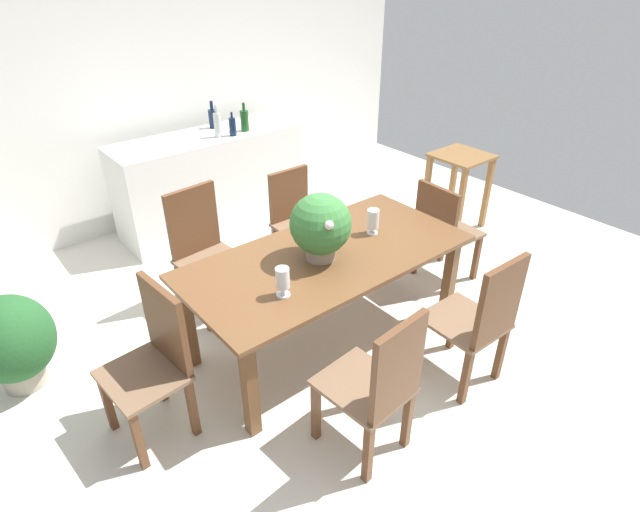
% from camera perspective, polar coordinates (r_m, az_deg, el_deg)
% --- Properties ---
extents(ground_plane, '(7.04, 7.04, 0.00)m').
position_cam_1_polar(ground_plane, '(4.03, -0.64, -8.01)').
color(ground_plane, silver).
extents(back_wall, '(6.40, 0.10, 2.60)m').
position_cam_1_polar(back_wall, '(5.56, -18.54, 16.60)').
color(back_wall, white).
rests_on(back_wall, ground).
extents(dining_table, '(2.01, 0.98, 0.74)m').
position_cam_1_polar(dining_table, '(3.56, 0.80, -1.09)').
color(dining_table, brown).
rests_on(dining_table, ground).
extents(chair_near_left, '(0.45, 0.51, 1.00)m').
position_cam_1_polar(chair_near_left, '(2.84, 6.58, -13.93)').
color(chair_near_left, brown).
rests_on(chair_near_left, ground).
extents(chair_foot_end, '(0.46, 0.48, 0.91)m').
position_cam_1_polar(chair_foot_end, '(4.45, 13.45, 3.04)').
color(chair_foot_end, brown).
rests_on(chair_foot_end, ground).
extents(chair_far_right, '(0.43, 0.47, 0.92)m').
position_cam_1_polar(chair_far_right, '(4.53, -2.57, 4.33)').
color(chair_far_right, brown).
rests_on(chair_far_right, ground).
extents(chair_head_end, '(0.45, 0.50, 0.97)m').
position_cam_1_polar(chair_head_end, '(3.13, -17.81, -10.48)').
color(chair_head_end, brown).
rests_on(chair_head_end, ground).
extents(chair_far_left, '(0.51, 0.49, 1.00)m').
position_cam_1_polar(chair_far_left, '(4.10, -12.92, 1.16)').
color(chair_far_left, brown).
rests_on(chair_far_left, ground).
extents(chair_near_right, '(0.45, 0.48, 1.00)m').
position_cam_1_polar(chair_near_right, '(3.40, 17.37, -6.58)').
color(chair_near_right, brown).
rests_on(chair_near_right, ground).
extents(flower_centerpiece, '(0.41, 0.41, 0.46)m').
position_cam_1_polar(flower_centerpiece, '(3.35, 0.05, 3.41)').
color(flower_centerpiece, gray).
rests_on(flower_centerpiece, dining_table).
extents(crystal_vase_left, '(0.09, 0.09, 0.19)m').
position_cam_1_polar(crystal_vase_left, '(3.05, -4.18, -2.64)').
color(crystal_vase_left, silver).
rests_on(crystal_vase_left, dining_table).
extents(crystal_vase_center_near, '(0.09, 0.09, 0.19)m').
position_cam_1_polar(crystal_vase_center_near, '(3.74, 5.91, 4.01)').
color(crystal_vase_center_near, silver).
rests_on(crystal_vase_center_near, dining_table).
extents(wine_glass, '(0.06, 0.06, 0.13)m').
position_cam_1_polar(wine_glass, '(3.83, 1.30, 4.55)').
color(wine_glass, silver).
rests_on(wine_glass, dining_table).
extents(kitchen_counter, '(1.90, 0.62, 0.97)m').
position_cam_1_polar(kitchen_counter, '(5.44, -11.97, 8.14)').
color(kitchen_counter, silver).
rests_on(kitchen_counter, ground).
extents(wine_bottle_tall, '(0.08, 0.08, 0.27)m').
position_cam_1_polar(wine_bottle_tall, '(5.47, -11.83, 14.79)').
color(wine_bottle_tall, '#0F1E38').
rests_on(wine_bottle_tall, kitchen_counter).
extents(wine_bottle_dark, '(0.07, 0.07, 0.31)m').
position_cam_1_polar(wine_bottle_dark, '(5.16, -11.34, 14.15)').
color(wine_bottle_dark, '#B2BFB7').
rests_on(wine_bottle_dark, kitchen_counter).
extents(wine_bottle_amber, '(0.08, 0.08, 0.28)m').
position_cam_1_polar(wine_bottle_amber, '(5.31, -8.38, 14.71)').
color(wine_bottle_amber, '#194C1E').
rests_on(wine_bottle_amber, kitchen_counter).
extents(wine_bottle_green, '(0.07, 0.07, 0.23)m').
position_cam_1_polar(wine_bottle_green, '(5.19, -9.70, 14.01)').
color(wine_bottle_green, '#0F1E38').
rests_on(wine_bottle_green, kitchen_counter).
extents(side_table, '(0.52, 0.51, 0.78)m').
position_cam_1_polar(side_table, '(5.45, 15.19, 8.63)').
color(side_table, brown).
rests_on(side_table, ground).
extents(potted_plant_floor, '(0.54, 0.54, 0.68)m').
position_cam_1_polar(potted_plant_floor, '(3.90, -31.10, -8.12)').
color(potted_plant_floor, '#9E9384').
rests_on(potted_plant_floor, ground).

